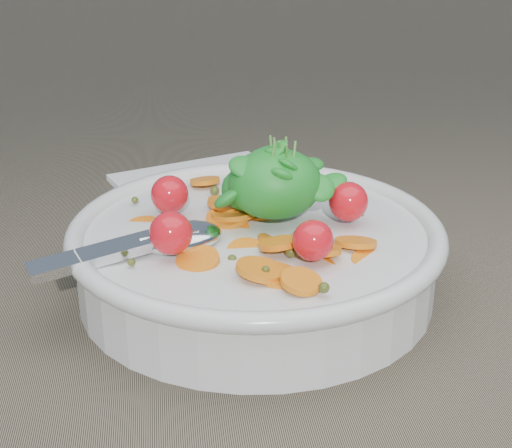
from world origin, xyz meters
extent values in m
plane|color=#726651|center=(0.00, 0.00, 0.00)|extent=(6.00, 6.00, 0.00)
cylinder|color=silver|center=(0.01, -0.01, 0.02)|extent=(0.26, 0.26, 0.05)
torus|color=silver|center=(0.01, -0.01, 0.05)|extent=(0.27, 0.27, 0.01)
cylinder|color=silver|center=(0.01, -0.01, 0.00)|extent=(0.13, 0.13, 0.01)
cylinder|color=brown|center=(0.01, -0.01, 0.02)|extent=(0.23, 0.23, 0.04)
cylinder|color=orange|center=(-0.03, -0.06, 0.05)|extent=(0.04, 0.03, 0.01)
cylinder|color=orange|center=(0.01, -0.08, 0.05)|extent=(0.04, 0.04, 0.01)
cylinder|color=orange|center=(0.02, 0.02, 0.05)|extent=(0.03, 0.03, 0.01)
cylinder|color=orange|center=(0.03, 0.06, 0.05)|extent=(0.04, 0.04, 0.01)
cylinder|color=orange|center=(0.08, -0.07, 0.05)|extent=(0.04, 0.04, 0.01)
cylinder|color=orange|center=(-0.07, 0.01, 0.05)|extent=(0.03, 0.04, 0.01)
cylinder|color=orange|center=(0.02, -0.03, 0.05)|extent=(0.04, 0.04, 0.02)
cylinder|color=orange|center=(0.02, 0.06, 0.05)|extent=(0.03, 0.03, 0.01)
cylinder|color=orange|center=(-0.01, 0.00, 0.05)|extent=(0.04, 0.04, 0.02)
cylinder|color=orange|center=(0.00, 0.03, 0.05)|extent=(0.04, 0.04, 0.01)
cylinder|color=orange|center=(0.02, -0.05, 0.06)|extent=(0.04, 0.04, 0.01)
cylinder|color=orange|center=(0.00, 0.02, 0.05)|extent=(0.03, 0.03, 0.01)
cylinder|color=orange|center=(-0.01, 0.01, 0.05)|extent=(0.04, 0.04, 0.01)
cylinder|color=orange|center=(0.05, -0.06, 0.06)|extent=(0.03, 0.03, 0.01)
cylinder|color=orange|center=(0.00, -0.04, 0.05)|extent=(0.03, 0.03, 0.01)
cylinder|color=orange|center=(0.00, 0.01, 0.05)|extent=(0.04, 0.04, 0.01)
cylinder|color=orange|center=(0.08, -0.04, 0.05)|extent=(0.04, 0.04, 0.01)
cylinder|color=orange|center=(0.06, -0.06, 0.05)|extent=(0.04, 0.04, 0.01)
cylinder|color=orange|center=(-0.02, 0.08, 0.05)|extent=(0.03, 0.03, 0.01)
cylinder|color=orange|center=(0.02, -0.08, 0.05)|extent=(0.04, 0.04, 0.01)
cylinder|color=orange|center=(0.03, -0.10, 0.05)|extent=(0.03, 0.03, 0.01)
sphere|color=#424A18|center=(-0.05, 0.03, 0.05)|extent=(0.01, 0.01, 0.01)
sphere|color=#424A18|center=(-0.08, 0.05, 0.05)|extent=(0.01, 0.01, 0.01)
sphere|color=#424A18|center=(-0.01, -0.05, 0.05)|extent=(0.01, 0.01, 0.01)
sphere|color=#424A18|center=(-0.01, 0.06, 0.05)|extent=(0.01, 0.01, 0.01)
sphere|color=#424A18|center=(0.01, -0.09, 0.06)|extent=(0.01, 0.01, 0.01)
sphere|color=#424A18|center=(0.04, 0.01, 0.06)|extent=(0.01, 0.01, 0.01)
sphere|color=#424A18|center=(-0.02, -0.05, 0.05)|extent=(0.01, 0.01, 0.01)
sphere|color=#424A18|center=(-0.08, -0.06, 0.05)|extent=(0.01, 0.01, 0.01)
sphere|color=#424A18|center=(0.04, -0.04, 0.06)|extent=(0.01, 0.01, 0.01)
sphere|color=#424A18|center=(0.09, 0.01, 0.05)|extent=(0.01, 0.01, 0.01)
sphere|color=#424A18|center=(0.04, -0.11, 0.06)|extent=(0.01, 0.01, 0.01)
sphere|color=#424A18|center=(0.03, -0.06, 0.05)|extent=(0.01, 0.01, 0.01)
sphere|color=#424A18|center=(0.00, 0.09, 0.05)|extent=(0.01, 0.01, 0.01)
sphere|color=red|center=(0.08, -0.01, 0.07)|extent=(0.03, 0.03, 0.03)
sphere|color=red|center=(0.03, 0.04, 0.07)|extent=(0.03, 0.03, 0.03)
sphere|color=red|center=(-0.05, 0.02, 0.07)|extent=(0.03, 0.03, 0.03)
sphere|color=red|center=(-0.05, -0.05, 0.07)|extent=(0.03, 0.03, 0.03)
sphere|color=red|center=(0.04, -0.07, 0.07)|extent=(0.03, 0.03, 0.03)
ellipsoid|color=#1F8C27|center=(0.03, 0.00, 0.08)|extent=(0.07, 0.06, 0.05)
ellipsoid|color=#1F8C27|center=(0.01, 0.01, 0.07)|extent=(0.04, 0.04, 0.03)
ellipsoid|color=#1F8C27|center=(0.02, 0.01, 0.10)|extent=(0.03, 0.03, 0.02)
ellipsoid|color=#1F8C27|center=(0.03, -0.01, 0.10)|extent=(0.03, 0.03, 0.02)
ellipsoid|color=#1F8C27|center=(0.02, -0.01, 0.10)|extent=(0.02, 0.02, 0.01)
ellipsoid|color=#1F8C27|center=(0.06, 0.00, 0.08)|extent=(0.02, 0.02, 0.01)
ellipsoid|color=#1F8C27|center=(0.07, 0.00, 0.08)|extent=(0.03, 0.02, 0.02)
ellipsoid|color=#1F8C27|center=(0.03, 0.00, 0.09)|extent=(0.03, 0.03, 0.02)
ellipsoid|color=#1F8C27|center=(0.01, 0.00, 0.09)|extent=(0.02, 0.02, 0.02)
ellipsoid|color=#1F8C27|center=(0.01, 0.00, 0.09)|extent=(0.03, 0.03, 0.02)
ellipsoid|color=#1F8C27|center=(0.04, -0.02, 0.08)|extent=(0.03, 0.03, 0.03)
ellipsoid|color=#1F8C27|center=(0.05, 0.01, 0.09)|extent=(0.03, 0.03, 0.01)
ellipsoid|color=#1F8C27|center=(-0.01, -0.01, 0.07)|extent=(0.03, 0.03, 0.03)
ellipsoid|color=#1F8C27|center=(0.01, 0.00, 0.09)|extent=(0.03, 0.03, 0.02)
ellipsoid|color=#1F8C27|center=(0.03, -0.02, 0.09)|extent=(0.03, 0.03, 0.03)
ellipsoid|color=#1F8C27|center=(0.03, 0.00, 0.11)|extent=(0.03, 0.03, 0.02)
ellipsoid|color=#1F8C27|center=(0.03, -0.01, 0.10)|extent=(0.02, 0.03, 0.02)
ellipsoid|color=#1F8C27|center=(0.00, -0.01, 0.10)|extent=(0.03, 0.03, 0.02)
ellipsoid|color=#1F8C27|center=(0.03, 0.00, 0.10)|extent=(0.03, 0.02, 0.02)
ellipsoid|color=#1F8C27|center=(0.06, -0.01, 0.08)|extent=(0.03, 0.03, 0.03)
ellipsoid|color=#1F8C27|center=(0.03, -0.01, 0.08)|extent=(0.03, 0.03, 0.02)
ellipsoid|color=#1F8C27|center=(0.02, 0.00, 0.10)|extent=(0.03, 0.03, 0.02)
ellipsoid|color=#1F8C27|center=(0.03, 0.00, 0.10)|extent=(0.02, 0.02, 0.01)
ellipsoid|color=#1F8C27|center=(0.02, -0.01, 0.09)|extent=(0.02, 0.02, 0.01)
ellipsoid|color=#1F8C27|center=(0.02, 0.00, 0.10)|extent=(0.02, 0.02, 0.01)
ellipsoid|color=#1F8C27|center=(0.02, 0.01, 0.09)|extent=(0.03, 0.03, 0.01)
cylinder|color=#4C8C33|center=(0.04, 0.00, 0.09)|extent=(0.01, 0.01, 0.04)
cylinder|color=#4C8C33|center=(0.03, 0.00, 0.09)|extent=(0.01, 0.01, 0.04)
cylinder|color=#4C8C33|center=(0.02, -0.01, 0.09)|extent=(0.01, 0.01, 0.04)
cylinder|color=#4C8C33|center=(0.03, -0.01, 0.09)|extent=(0.01, 0.01, 0.04)
cylinder|color=#4C8C33|center=(0.03, 0.00, 0.09)|extent=(0.00, 0.01, 0.04)
cylinder|color=#4C8C33|center=(0.04, -0.01, 0.09)|extent=(0.01, 0.02, 0.04)
cylinder|color=#4C8C33|center=(0.03, 0.00, 0.09)|extent=(0.01, 0.01, 0.04)
ellipsoid|color=silver|center=(-0.04, -0.03, 0.06)|extent=(0.07, 0.06, 0.02)
cube|color=silver|center=(-0.09, -0.04, 0.05)|extent=(0.11, 0.06, 0.02)
cylinder|color=silver|center=(-0.06, -0.04, 0.06)|extent=(0.02, 0.02, 0.01)
cube|color=white|center=(-0.01, 0.20, 0.00)|extent=(0.20, 0.19, 0.01)
camera|label=1|loc=(-0.05, -0.52, 0.28)|focal=55.00mm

